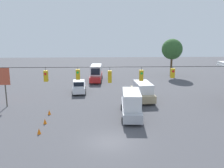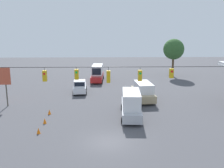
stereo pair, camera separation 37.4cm
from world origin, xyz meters
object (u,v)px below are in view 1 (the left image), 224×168
at_px(box_truck_tan_oncoming_far, 143,91).
at_px(traffic_cone_nearest, 39,131).
at_px(pickup_truck_white_withflow_far, 79,87).
at_px(traffic_cone_third, 49,112).
at_px(overhead_signal_span, 109,90).
at_px(box_truck_red_withflow_deep, 96,73).
at_px(tree_horizon_left, 172,49).
at_px(traffic_cone_second, 45,121).
at_px(box_truck_silver_crossing_near, 131,104).

height_order(box_truck_tan_oncoming_far, traffic_cone_nearest, box_truck_tan_oncoming_far).
distance_m(pickup_truck_white_withflow_far, traffic_cone_third, 10.88).
relative_size(overhead_signal_span, box_truck_tan_oncoming_far, 3.33).
distance_m(box_truck_tan_oncoming_far, box_truck_red_withflow_deep, 15.56).
xyz_separation_m(traffic_cone_nearest, tree_horizon_left, (-21.39, -30.37, 5.53)).
xyz_separation_m(overhead_signal_span, traffic_cone_second, (6.89, -5.33, -4.75)).
relative_size(box_truck_tan_oncoming_far, traffic_cone_second, 11.57).
distance_m(box_truck_tan_oncoming_far, pickup_truck_white_withflow_far, 10.64).
bearing_deg(overhead_signal_span, traffic_cone_second, -37.72).
height_order(pickup_truck_white_withflow_far, box_truck_red_withflow_deep, box_truck_red_withflow_deep).
bearing_deg(tree_horizon_left, overhead_signal_span, 66.22).
xyz_separation_m(overhead_signal_span, box_truck_tan_oncoming_far, (-5.26, -14.38, -3.74)).
distance_m(overhead_signal_span, pickup_truck_white_withflow_far, 19.81).
height_order(traffic_cone_nearest, tree_horizon_left, tree_horizon_left).
xyz_separation_m(overhead_signal_span, traffic_cone_nearest, (6.86, -2.61, -4.75)).
bearing_deg(overhead_signal_span, pickup_truck_white_withflow_far, -76.95).
relative_size(overhead_signal_span, box_truck_silver_crossing_near, 3.11).
bearing_deg(pickup_truck_white_withflow_far, traffic_cone_nearest, 81.33).
bearing_deg(box_truck_tan_oncoming_far, traffic_cone_third, 26.12).
height_order(traffic_cone_second, traffic_cone_third, same).
bearing_deg(tree_horizon_left, box_truck_silver_crossing_near, 65.37).
bearing_deg(tree_horizon_left, pickup_truck_white_withflow_far, 36.70).
height_order(box_truck_silver_crossing_near, traffic_cone_nearest, box_truck_silver_crossing_near).
bearing_deg(traffic_cone_nearest, box_truck_red_withflow_deep, -101.15).
bearing_deg(pickup_truck_white_withflow_far, box_truck_silver_crossing_near, 122.00).
relative_size(box_truck_tan_oncoming_far, box_truck_red_withflow_deep, 0.94).
relative_size(box_truck_tan_oncoming_far, box_truck_silver_crossing_near, 0.93).
distance_m(box_truck_tan_oncoming_far, traffic_cone_third, 13.73).
height_order(overhead_signal_span, traffic_cone_second, overhead_signal_span).
relative_size(traffic_cone_nearest, traffic_cone_third, 1.00).
xyz_separation_m(box_truck_red_withflow_deep, traffic_cone_second, (5.08, 22.91, -1.24)).
bearing_deg(overhead_signal_span, box_truck_tan_oncoming_far, -110.09).
distance_m(box_truck_red_withflow_deep, traffic_cone_third, 20.60).
xyz_separation_m(pickup_truck_white_withflow_far, box_truck_silver_crossing_near, (-7.18, 11.49, 0.53)).
distance_m(box_truck_red_withflow_deep, traffic_cone_nearest, 26.15).
height_order(box_truck_red_withflow_deep, traffic_cone_second, box_truck_red_withflow_deep).
relative_size(box_truck_red_withflow_deep, box_truck_silver_crossing_near, 0.99).
distance_m(traffic_cone_second, traffic_cone_third, 3.03).
xyz_separation_m(traffic_cone_nearest, traffic_cone_third, (0.18, -5.74, 0.00)).
distance_m(box_truck_red_withflow_deep, traffic_cone_second, 23.50).
bearing_deg(traffic_cone_second, pickup_truck_white_withflow_far, -100.49).
bearing_deg(traffic_cone_third, traffic_cone_nearest, 91.76).
bearing_deg(box_truck_tan_oncoming_far, traffic_cone_nearest, 44.17).
bearing_deg(box_truck_red_withflow_deep, box_truck_tan_oncoming_far, 117.05).
relative_size(traffic_cone_second, tree_horizon_left, 0.07).
relative_size(pickup_truck_white_withflow_far, traffic_cone_nearest, 8.79).
relative_size(traffic_cone_second, traffic_cone_third, 1.00).
bearing_deg(traffic_cone_nearest, box_truck_silver_crossing_near, -153.64).
height_order(box_truck_red_withflow_deep, tree_horizon_left, tree_horizon_left).
xyz_separation_m(box_truck_tan_oncoming_far, pickup_truck_white_withflow_far, (9.64, -4.50, -0.33)).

